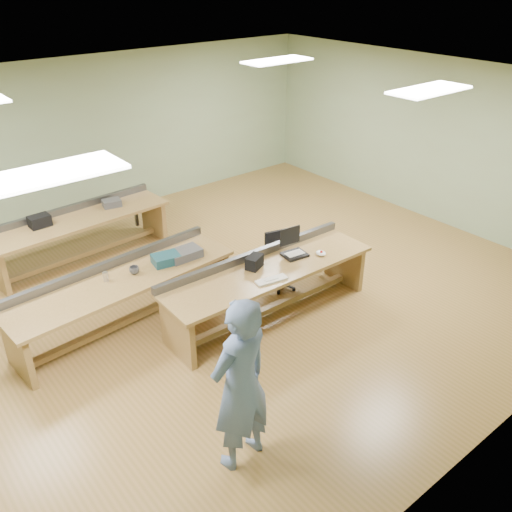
% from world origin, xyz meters
% --- Properties ---
extents(floor, '(10.00, 10.00, 0.00)m').
position_xyz_m(floor, '(0.00, 0.00, 0.00)').
color(floor, olive).
rests_on(floor, ground).
extents(ceiling, '(10.00, 10.00, 0.00)m').
position_xyz_m(ceiling, '(0.00, 0.00, 3.00)').
color(ceiling, silver).
rests_on(ceiling, wall_back).
extents(wall_back, '(10.00, 0.04, 3.00)m').
position_xyz_m(wall_back, '(0.00, 4.00, 1.50)').
color(wall_back, gray).
rests_on(wall_back, floor).
extents(wall_front, '(10.00, 0.04, 3.00)m').
position_xyz_m(wall_front, '(0.00, -4.00, 1.50)').
color(wall_front, gray).
rests_on(wall_front, floor).
extents(wall_right, '(0.04, 8.00, 3.00)m').
position_xyz_m(wall_right, '(5.00, 0.00, 1.50)').
color(wall_right, gray).
rests_on(wall_right, floor).
extents(fluor_panels, '(6.20, 3.50, 0.03)m').
position_xyz_m(fluor_panels, '(0.00, 0.00, 2.97)').
color(fluor_panels, white).
rests_on(fluor_panels, ceiling).
extents(workbench_front, '(3.18, 0.92, 0.86)m').
position_xyz_m(workbench_front, '(0.41, -0.78, 0.56)').
color(workbench_front, olive).
rests_on(workbench_front, floor).
extents(workbench_mid, '(3.22, 1.08, 0.86)m').
position_xyz_m(workbench_mid, '(-1.28, 0.25, 0.56)').
color(workbench_mid, olive).
rests_on(workbench_mid, floor).
extents(workbench_back, '(3.03, 0.98, 0.86)m').
position_xyz_m(workbench_back, '(-0.95, 2.43, 0.56)').
color(workbench_back, olive).
rests_on(workbench_back, floor).
extents(person, '(0.74, 0.54, 1.90)m').
position_xyz_m(person, '(-1.44, -2.56, 0.95)').
color(person, slate).
rests_on(person, floor).
extents(laptop_base, '(0.37, 0.31, 0.04)m').
position_xyz_m(laptop_base, '(0.92, -0.75, 0.77)').
color(laptop_base, black).
rests_on(laptop_base, workbench_front).
extents(laptop_screen, '(0.33, 0.06, 0.26)m').
position_xyz_m(laptop_screen, '(0.94, -0.62, 1.01)').
color(laptop_screen, black).
rests_on(laptop_screen, laptop_base).
extents(keyboard, '(0.45, 0.22, 0.02)m').
position_xyz_m(keyboard, '(0.22, -1.07, 0.76)').
color(keyboard, beige).
rests_on(keyboard, workbench_front).
extents(trackball_mouse, '(0.15, 0.17, 0.07)m').
position_xyz_m(trackball_mouse, '(1.23, -0.97, 0.78)').
color(trackball_mouse, white).
rests_on(trackball_mouse, workbench_front).
extents(camera_bag, '(0.30, 0.26, 0.18)m').
position_xyz_m(camera_bag, '(0.27, -0.66, 0.84)').
color(camera_bag, black).
rests_on(camera_bag, workbench_front).
extents(task_chair, '(0.58, 0.58, 0.88)m').
position_xyz_m(task_chair, '(1.05, -0.32, 0.32)').
color(task_chair, black).
rests_on(task_chair, floor).
extents(parts_bin_teal, '(0.41, 0.33, 0.13)m').
position_xyz_m(parts_bin_teal, '(-0.60, 0.21, 0.81)').
color(parts_bin_teal, '#153B45').
rests_on(parts_bin_teal, workbench_mid).
extents(parts_bin_grey, '(0.47, 0.30, 0.13)m').
position_xyz_m(parts_bin_grey, '(-0.32, 0.18, 0.81)').
color(parts_bin_grey, '#3D3D40').
rests_on(parts_bin_grey, workbench_mid).
extents(mug, '(0.17, 0.17, 0.10)m').
position_xyz_m(mug, '(-1.08, 0.23, 0.80)').
color(mug, '#3D3D40').
rests_on(mug, workbench_mid).
extents(drinks_can, '(0.08, 0.08, 0.13)m').
position_xyz_m(drinks_can, '(-1.46, 0.30, 0.81)').
color(drinks_can, '#B3B3B8').
rests_on(drinks_can, workbench_mid).
extents(storage_box_back, '(0.33, 0.24, 0.18)m').
position_xyz_m(storage_box_back, '(-1.54, 2.49, 0.84)').
color(storage_box_back, black).
rests_on(storage_box_back, workbench_back).
extents(tray_back, '(0.33, 0.27, 0.12)m').
position_xyz_m(tray_back, '(-0.30, 2.51, 0.81)').
color(tray_back, '#3D3D40').
rests_on(tray_back, workbench_back).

